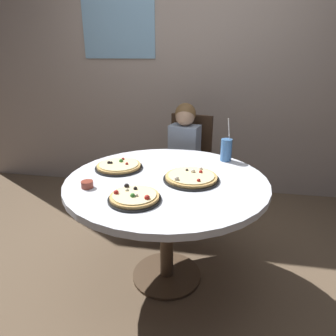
# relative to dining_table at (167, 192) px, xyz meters

# --- Properties ---
(ground_plane) EXTENTS (8.00, 8.00, 0.00)m
(ground_plane) POSITION_rel_dining_table_xyz_m (0.00, 0.00, -0.66)
(ground_plane) COLOR brown
(wall_with_window) EXTENTS (5.20, 0.14, 2.90)m
(wall_with_window) POSITION_rel_dining_table_xyz_m (-0.00, 1.62, 0.80)
(wall_with_window) COLOR #A8998E
(wall_with_window) RESTS_ON ground_plane
(dining_table) EXTENTS (1.25, 1.25, 0.75)m
(dining_table) POSITION_rel_dining_table_xyz_m (0.00, 0.00, 0.00)
(dining_table) COLOR silver
(dining_table) RESTS_ON ground_plane
(chair_wooden) EXTENTS (0.48, 0.48, 0.95)m
(chair_wooden) POSITION_rel_dining_table_xyz_m (0.02, 0.99, -0.13)
(chair_wooden) COLOR #382619
(chair_wooden) RESTS_ON ground_plane
(diner_child) EXTENTS (0.33, 0.43, 1.08)m
(diner_child) POSITION_rel_dining_table_xyz_m (-0.02, 0.82, -0.17)
(diner_child) COLOR #3F4766
(diner_child) RESTS_ON ground_plane
(pizza_veggie) EXTENTS (0.28, 0.28, 0.05)m
(pizza_veggie) POSITION_rel_dining_table_xyz_m (-0.11, -0.32, 0.11)
(pizza_veggie) COLOR black
(pizza_veggie) RESTS_ON dining_table
(pizza_cheese) EXTENTS (0.35, 0.35, 0.05)m
(pizza_cheese) POSITION_rel_dining_table_xyz_m (0.15, -0.00, 0.11)
(pizza_cheese) COLOR black
(pizza_cheese) RESTS_ON dining_table
(pizza_pepperoni) EXTENTS (0.32, 0.32, 0.05)m
(pizza_pepperoni) POSITION_rel_dining_table_xyz_m (-0.35, 0.11, 0.11)
(pizza_pepperoni) COLOR black
(pizza_pepperoni) RESTS_ON dining_table
(soda_cup) EXTENTS (0.08, 0.08, 0.31)m
(soda_cup) POSITION_rel_dining_table_xyz_m (0.36, 0.41, 0.17)
(soda_cup) COLOR #3F72B2
(soda_cup) RESTS_ON dining_table
(sauce_bowl) EXTENTS (0.07, 0.07, 0.04)m
(sauce_bowl) POSITION_rel_dining_table_xyz_m (-0.43, -0.22, 0.11)
(sauce_bowl) COLOR brown
(sauce_bowl) RESTS_ON dining_table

